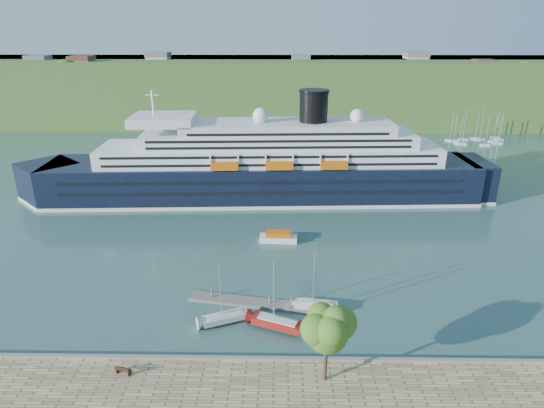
{
  "coord_description": "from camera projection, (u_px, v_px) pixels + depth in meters",
  "views": [
    {
      "loc": [
        1.98,
        -41.23,
        35.91
      ],
      "look_at": [
        0.82,
        30.0,
        7.92
      ],
      "focal_mm": 30.0,
      "sensor_mm": 36.0,
      "label": 1
    }
  ],
  "objects": [
    {
      "name": "tender_launch",
      "position": [
        278.0,
        237.0,
        80.87
      ],
      "size": [
        6.87,
        2.7,
        1.86
      ],
      "primitive_type": null,
      "rotation": [
        0.0,
        0.0,
        -0.06
      ],
      "color": "#CC5E0C",
      "rests_on": "ground"
    },
    {
      "name": "sailboat_white_near",
      "position": [
        224.0,
        295.0,
        57.35
      ],
      "size": [
        6.69,
        4.13,
        8.38
      ],
      "primitive_type": null,
      "rotation": [
        0.0,
        0.0,
        0.39
      ],
      "color": "silver",
      "rests_on": "ground"
    },
    {
      "name": "sailboat_red",
      "position": [
        278.0,
        298.0,
        55.91
      ],
      "size": [
        7.53,
        4.52,
        9.42
      ],
      "primitive_type": null,
      "rotation": [
        0.0,
        0.0,
        -0.37
      ],
      "color": "maroon",
      "rests_on": "ground"
    },
    {
      "name": "park_bench",
      "position": [
        123.0,
        369.0,
        48.73
      ],
      "size": [
        1.91,
        1.2,
        1.14
      ],
      "primitive_type": null,
      "rotation": [
        0.0,
        0.0,
        -0.29
      ],
      "color": "#3F1F12",
      "rests_on": "promenade"
    },
    {
      "name": "floating_pontoon",
      "position": [
        255.0,
        303.0,
        62.84
      ],
      "size": [
        18.74,
        5.44,
        0.41
      ],
      "primitive_type": null,
      "rotation": [
        0.0,
        0.0,
        -0.17
      ],
      "color": "gray",
      "rests_on": "ground"
    },
    {
      "name": "ground",
      "position": [
        261.0,
        365.0,
        51.53
      ],
      "size": [
        400.0,
        400.0,
        0.0
      ],
      "primitive_type": "plane",
      "color": "#305652",
      "rests_on": "ground"
    },
    {
      "name": "cruise_ship",
      "position": [
        261.0,
        146.0,
        97.65
      ],
      "size": [
        106.28,
        20.01,
        23.74
      ],
      "primitive_type": null,
      "rotation": [
        0.0,
        0.0,
        0.04
      ],
      "color": "black",
      "rests_on": "ground"
    },
    {
      "name": "sailboat_white_far",
      "position": [
        317.0,
        284.0,
        60.05
      ],
      "size": [
        6.56,
        2.67,
        8.24
      ],
      "primitive_type": null,
      "rotation": [
        0.0,
        0.0,
        -0.14
      ],
      "color": "silver",
      "rests_on": "ground"
    },
    {
      "name": "quay_coping",
      "position": [
        260.0,
        358.0,
        50.93
      ],
      "size": [
        220.0,
        0.5,
        0.3
      ],
      "primitive_type": "cube",
      "color": "slate",
      "rests_on": "promenade"
    },
    {
      "name": "far_hillside",
      "position": [
        275.0,
        90.0,
        182.09
      ],
      "size": [
        400.0,
        50.0,
        24.0
      ],
      "primitive_type": "cube",
      "color": "#375A24",
      "rests_on": "ground"
    },
    {
      "name": "promenade_tree",
      "position": [
        327.0,
        341.0,
        46.35
      ],
      "size": [
        5.94,
        5.94,
        9.83
      ],
      "primitive_type": null,
      "color": "#2E5A17",
      "rests_on": "promenade"
    }
  ]
}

